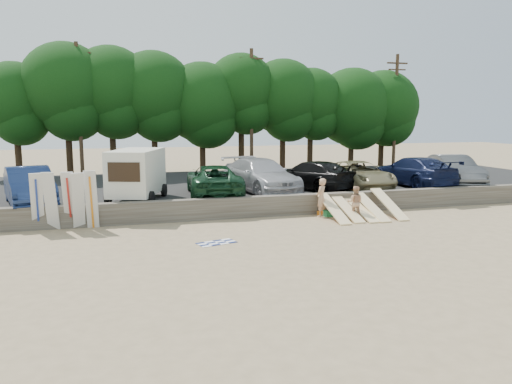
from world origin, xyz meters
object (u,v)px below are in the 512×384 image
Objects in this scene: car_2 at (261,175)px; car_1 at (214,180)px; box_trailer at (137,172)px; beachgoer_a at (321,198)px; beachgoer_b at (355,202)px; car_6 at (453,170)px; car_3 at (312,175)px; car_4 at (358,175)px; cooler at (328,213)px; car_0 at (29,186)px; car_5 at (413,171)px.

car_1 is at bearing 179.48° from car_2.
box_trailer reaches higher than beachgoer_a.
car_6 is at bearing -122.31° from beachgoer_b.
car_2 is at bearing -21.36° from car_3.
car_1 is at bearing -178.49° from car_4.
cooler is at bearing 147.73° from car_1.
car_4 is at bearing -88.64° from beachgoer_b.
car_1 reaches higher than beachgoer_a.
car_6 is at bearing -174.10° from car_1.
car_4 is (8.56, 0.21, -0.02)m from car_1.
car_0 is 0.96× the size of car_3.
car_0 is 21.17m from car_5.
car_2 reaches higher than car_5.
car_2 is at bearing -27.95° from beachgoer_b.
car_5 is at bearing 0.93° from car_4.
car_6 reaches higher than car_5.
beachgoer_b reaches higher than cooler.
cooler is (2.13, -4.32, -1.45)m from car_2.
box_trailer is at bearing 149.87° from cooler.
car_1 is 1.06× the size of car_6.
car_0 is 13.89m from beachgoer_a.
box_trailer is 0.73× the size of car_5.
car_3 is 4.57m from beachgoer_a.
cooler is at bearing -132.36° from car_4.
car_0 is 14.13× the size of cooler.
car_2 reaches higher than car_6.
car_3 is (14.75, 0.97, -0.08)m from car_0.
car_4 is 0.93× the size of car_5.
box_trailer is 11.49× the size of cooler.
car_4 is at bearing -12.34° from car_0.
car_1 is at bearing -3.91° from car_5.
car_2 is 12.12m from car_6.
car_6 is at bearing -1.61° from car_4.
beachgoer_a is (-7.71, -4.00, -0.63)m from car_5.
car_2 is (2.74, 0.50, 0.11)m from car_1.
car_0 is at bearing 14.44° from beachgoer_b.
car_0 is 23.79m from car_6.
car_6 is (2.62, -0.24, 0.03)m from car_5.
car_5 is 2.64m from car_6.
beachgoer_a is at bearing -28.28° from car_0.
car_5 reaches higher than beachgoer_a.
car_1 is 0.96× the size of car_5.
car_3 reaches higher than cooler.
car_2 is (6.73, 1.07, -0.50)m from box_trailer.
car_0 is 0.90× the size of car_5.
car_6 is 10.12m from beachgoer_b.
car_5 is at bearing 153.48° from car_3.
car_4 is 3.67m from car_5.
car_3 is 3.56× the size of beachgoer_b.
car_2 reaches higher than car_0.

